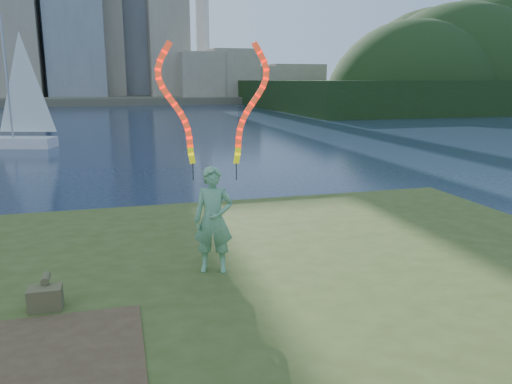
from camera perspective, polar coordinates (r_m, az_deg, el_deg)
name	(u,v)px	position (r m, az deg, el deg)	size (l,w,h in m)	color
ground	(170,303)	(9.70, -9.76, -12.39)	(320.00, 320.00, 0.00)	#17233A
grassy_knoll	(186,349)	(7.52, -7.98, -17.32)	(20.00, 18.00, 0.80)	#3A4A1A
dirt_patch	(0,379)	(6.62, -27.26, -18.48)	(3.20, 3.00, 0.02)	#47331E
far_shore	(120,98)	(103.83, -15.28, 10.33)	(320.00, 40.00, 1.20)	#514B3B
wooded_hill	(500,105)	(91.53, 26.14, 8.96)	(78.00, 50.00, 63.00)	black
woman_with_ribbons	(213,193)	(8.54, -4.89, -0.16)	(2.07, 0.72, 4.21)	#156F33
canvas_bag	(45,297)	(8.06, -22.93, -10.98)	(0.47, 0.54, 0.45)	#4D4A2A
sailboat	(16,125)	(34.07, -25.71, 6.87)	(5.24, 2.99, 7.94)	silver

